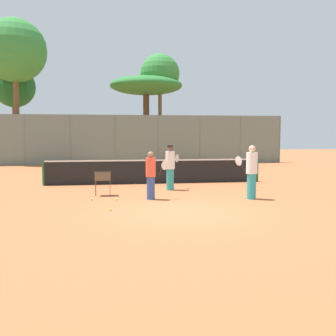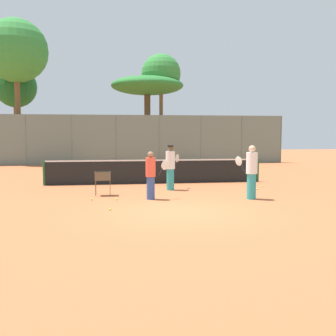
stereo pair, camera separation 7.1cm
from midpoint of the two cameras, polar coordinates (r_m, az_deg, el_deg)
ground_plane at (r=11.28m, az=1.91°, el=-6.39°), size 80.00×80.00×0.00m
tennis_net at (r=17.50m, az=-1.78°, el=-0.44°), size 9.68×0.10×1.07m
back_fence at (r=28.60m, az=-4.31°, el=4.13°), size 21.97×0.08×3.55m
tree_0 at (r=31.74m, az=-21.13°, el=15.52°), size 4.58×4.58×10.52m
tree_1 at (r=31.98m, az=-0.95°, el=13.39°), size 3.12×3.12×8.49m
tree_2 at (r=31.74m, az=-2.97°, el=11.69°), size 5.71×5.71×6.70m
tree_3 at (r=34.24m, az=-21.18°, el=10.82°), size 3.31×3.31×7.60m
player_white_outfit at (r=15.47m, az=0.49°, el=0.18°), size 0.67×0.76×1.77m
player_red_cap at (r=13.29m, az=-2.34°, el=-0.99°), size 0.88×0.34×1.63m
player_yellow_shirt at (r=13.64m, az=12.17°, el=-0.51°), size 0.63×0.82×1.83m
ball_cart at (r=14.31m, az=-9.34°, el=-1.43°), size 0.56×0.41×0.86m
tennis_ball_0 at (r=11.63m, az=-8.23°, el=-5.93°), size 0.07×0.07×0.07m
tennis_ball_1 at (r=13.44m, az=-10.88°, el=-4.48°), size 0.07×0.07×0.07m
tennis_ball_2 at (r=15.98m, az=12.91°, el=-3.00°), size 0.07×0.07×0.07m
tennis_ball_3 at (r=16.82m, az=13.64°, el=-2.61°), size 0.07×0.07×0.07m
tennis_ball_4 at (r=13.33m, az=-7.33°, el=-4.50°), size 0.07×0.07×0.07m
parked_car at (r=32.34m, az=4.72°, el=2.27°), size 4.20×1.70×1.60m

